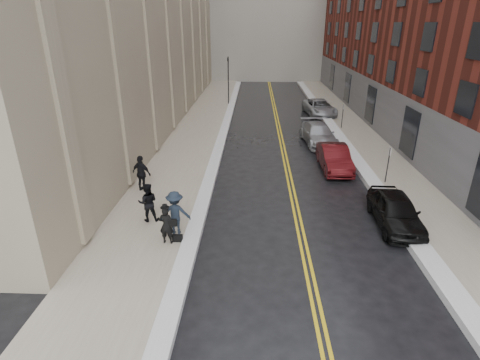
# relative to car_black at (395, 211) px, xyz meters

# --- Properties ---
(ground) EXTENTS (160.00, 160.00, 0.00)m
(ground) POSITION_rel_car_black_xyz_m (-6.80, -3.27, -0.75)
(ground) COLOR black
(ground) RESTS_ON ground
(sidewalk_left) EXTENTS (4.00, 64.00, 0.15)m
(sidewalk_left) POSITION_rel_car_black_xyz_m (-11.30, 12.73, -0.67)
(sidewalk_left) COLOR gray
(sidewalk_left) RESTS_ON ground
(sidewalk_right) EXTENTS (3.00, 64.00, 0.15)m
(sidewalk_right) POSITION_rel_car_black_xyz_m (2.20, 12.73, -0.67)
(sidewalk_right) COLOR gray
(sidewalk_right) RESTS_ON ground
(lane_stripe_a) EXTENTS (0.12, 64.00, 0.01)m
(lane_stripe_a) POSITION_rel_car_black_xyz_m (-4.42, 12.73, -0.74)
(lane_stripe_a) COLOR gold
(lane_stripe_a) RESTS_ON ground
(lane_stripe_b) EXTENTS (0.12, 64.00, 0.01)m
(lane_stripe_b) POSITION_rel_car_black_xyz_m (-4.18, 12.73, -0.74)
(lane_stripe_b) COLOR gold
(lane_stripe_b) RESTS_ON ground
(snow_ridge_left) EXTENTS (0.70, 60.80, 0.26)m
(snow_ridge_left) POSITION_rel_car_black_xyz_m (-9.00, 12.73, -0.62)
(snow_ridge_left) COLOR silver
(snow_ridge_left) RESTS_ON ground
(snow_ridge_right) EXTENTS (0.85, 60.80, 0.30)m
(snow_ridge_right) POSITION_rel_car_black_xyz_m (0.35, 12.73, -0.60)
(snow_ridge_right) COLOR silver
(snow_ridge_right) RESTS_ON ground
(building_right) EXTENTS (14.00, 50.00, 18.00)m
(building_right) POSITION_rel_car_black_xyz_m (10.70, 19.73, 8.25)
(building_right) COLOR maroon
(building_right) RESTS_ON ground
(traffic_signal) EXTENTS (0.18, 0.15, 5.20)m
(traffic_signal) POSITION_rel_car_black_xyz_m (-9.40, 26.73, 2.34)
(traffic_signal) COLOR black
(traffic_signal) RESTS_ON ground
(parking_sign_near) EXTENTS (0.06, 0.35, 2.23)m
(parking_sign_near) POSITION_rel_car_black_xyz_m (1.10, 4.73, 0.61)
(parking_sign_near) COLOR black
(parking_sign_near) RESTS_ON ground
(parking_sign_far) EXTENTS (0.06, 0.35, 2.23)m
(parking_sign_far) POSITION_rel_car_black_xyz_m (1.10, 16.73, 0.61)
(parking_sign_far) COLOR black
(parking_sign_far) RESTS_ON ground
(car_black) EXTENTS (1.89, 4.42, 1.49)m
(car_black) POSITION_rel_car_black_xyz_m (0.00, 0.00, 0.00)
(car_black) COLOR black
(car_black) RESTS_ON ground
(car_maroon) EXTENTS (1.66, 4.64, 1.52)m
(car_maroon) POSITION_rel_car_black_xyz_m (-1.40, 7.06, 0.02)
(car_maroon) COLOR #450C0F
(car_maroon) RESTS_ON ground
(car_silver_near) EXTENTS (2.60, 5.40, 1.52)m
(car_silver_near) POSITION_rel_car_black_xyz_m (-1.58, 12.47, 0.01)
(car_silver_near) COLOR #95969C
(car_silver_near) RESTS_ON ground
(car_silver_far) EXTENTS (3.14, 5.77, 1.54)m
(car_silver_far) POSITION_rel_car_black_xyz_m (0.00, 22.11, 0.02)
(car_silver_far) COLOR #9EA1A6
(car_silver_far) RESTS_ON ground
(pedestrian_main) EXTENTS (0.62, 0.44, 1.63)m
(pedestrian_main) POSITION_rel_car_black_xyz_m (-9.95, -2.12, 0.22)
(pedestrian_main) COLOR black
(pedestrian_main) RESTS_ON sidewalk_left
(pedestrian_a) EXTENTS (1.00, 0.84, 1.83)m
(pedestrian_a) POSITION_rel_car_black_xyz_m (-11.19, -0.26, 0.32)
(pedestrian_a) COLOR black
(pedestrian_a) RESTS_ON sidewalk_left
(pedestrian_b) EXTENTS (1.33, 0.84, 1.96)m
(pedestrian_b) POSITION_rel_car_black_xyz_m (-9.73, -1.34, 0.39)
(pedestrian_b) COLOR #19222E
(pedestrian_b) RESTS_ON sidewalk_left
(pedestrian_c) EXTENTS (1.26, 0.90, 1.98)m
(pedestrian_c) POSITION_rel_car_black_xyz_m (-12.42, 3.03, 0.40)
(pedestrian_c) COLOR black
(pedestrian_c) RESTS_ON sidewalk_left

